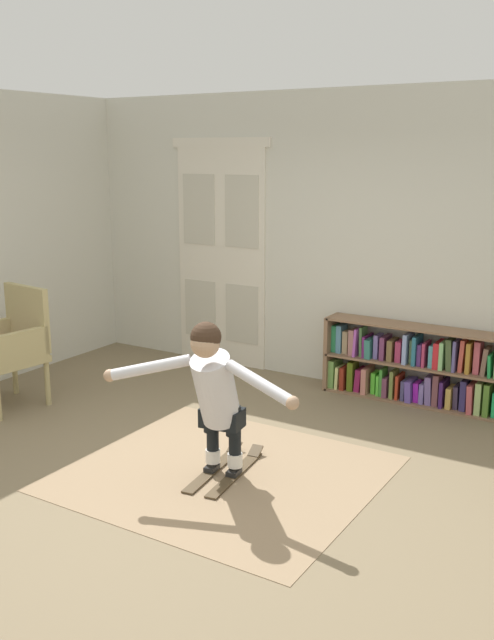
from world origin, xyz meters
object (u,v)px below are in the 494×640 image
at_px(bookshelf, 415,368).
at_px(skis_pair, 226,469).
at_px(wicker_chair, 11,344).
at_px(person_skier, 214,388).

height_order(bookshelf, skis_pair, bookshelf).
distance_m(wicker_chair, person_skier, 2.54).
bearing_deg(wicker_chair, bookshelf, 32.33).
xyz_separation_m(bookshelf, wicker_chair, (-3.17, -2.01, 0.25)).
distance_m(bookshelf, skis_pair, 2.32).
bearing_deg(wicker_chair, skis_pair, -4.32).
bearing_deg(person_skier, wicker_chair, 171.80).
distance_m(bookshelf, wicker_chair, 3.76).
bearing_deg(bookshelf, person_skier, -105.66).
height_order(wicker_chair, person_skier, person_skier).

